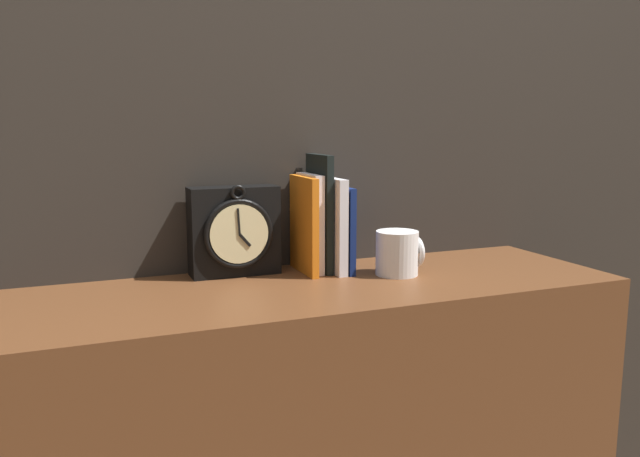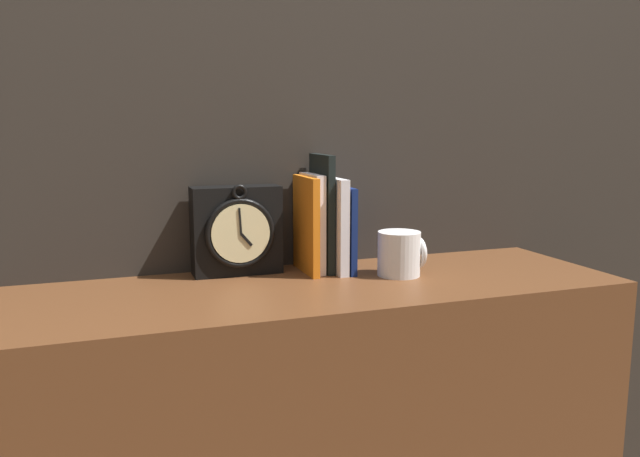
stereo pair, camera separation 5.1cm
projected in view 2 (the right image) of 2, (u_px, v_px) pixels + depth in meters
name	position (u px, v px, depth m)	size (l,w,h in m)	color
wall_back	(287.00, 47.00, 1.40)	(6.00, 0.05, 2.60)	#2D2823
clock	(237.00, 231.00, 1.35)	(0.19, 0.08, 0.20)	black
book_slot0_orange	(306.00, 225.00, 1.37)	(0.02, 0.14, 0.21)	orange
book_slot1_white	(312.00, 223.00, 1.38)	(0.02, 0.12, 0.22)	white
book_slot2_black	(322.00, 213.00, 1.38)	(0.02, 0.13, 0.26)	black
book_slot3_white	(333.00, 224.00, 1.38)	(0.02, 0.15, 0.21)	silver
book_slot4_navy	(342.00, 228.00, 1.39)	(0.01, 0.15, 0.19)	navy
mug	(400.00, 253.00, 1.35)	(0.10, 0.09, 0.10)	white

